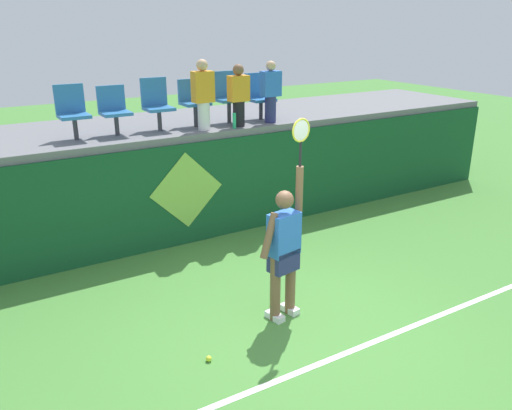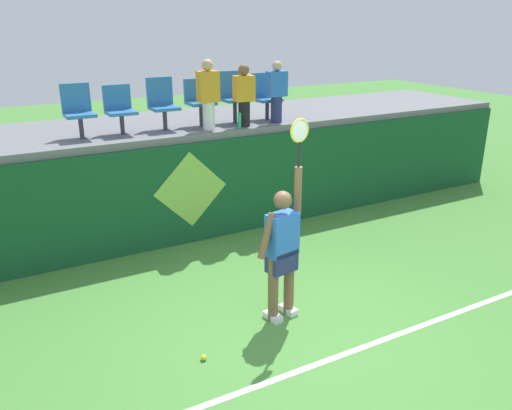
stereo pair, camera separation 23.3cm
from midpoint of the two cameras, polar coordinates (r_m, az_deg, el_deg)
name	(u,v)px [view 1 (the left image)]	position (r m, az deg, el deg)	size (l,w,h in m)	color
ground_plane	(305,330)	(6.48, 4.41, -13.53)	(40.00, 40.00, 0.00)	#478438
court_back_wall	(193,192)	(8.65, -7.67, 1.42)	(13.92, 0.20, 1.69)	#144C28
spectator_platform	(164,126)	(9.49, -10.81, 8.55)	(13.92, 2.46, 0.12)	slate
court_baseline_stripe	(338,356)	(6.08, 7.89, -16.18)	(12.53, 0.08, 0.01)	white
tennis_player	(284,248)	(6.29, 2.04, -4.72)	(0.75, 0.32, 2.49)	white
tennis_ball	(209,359)	(5.97, -6.38, -16.47)	(0.07, 0.07, 0.07)	#D1E533
water_bottle	(234,121)	(8.77, -3.17, 9.24)	(0.06, 0.06, 0.26)	#26B272
stadium_chair_0	(72,110)	(8.45, -20.33, 9.78)	(0.44, 0.42, 0.82)	#38383D
stadium_chair_1	(114,108)	(8.59, -16.13, 10.18)	(0.44, 0.42, 0.76)	#38383D
stadium_chair_2	(157,102)	(8.79, -11.63, 10.99)	(0.44, 0.42, 0.84)	#38383D
stadium_chair_3	(193,100)	(9.02, -7.66, 11.41)	(0.44, 0.42, 0.78)	#38383D
stadium_chair_4	(227,94)	(9.29, -3.98, 12.04)	(0.44, 0.42, 0.88)	#38383D
stadium_chair_5	(259,94)	(9.61, -0.41, 12.07)	(0.44, 0.42, 0.82)	#38383D
spectator_0	(203,94)	(8.64, -6.64, 12.07)	(0.34, 0.20, 1.14)	white
spectator_1	(239,95)	(8.91, -2.70, 12.04)	(0.34, 0.20, 1.03)	black
spectator_2	(271,91)	(9.25, 0.88, 12.44)	(0.34, 0.20, 1.06)	navy
wall_signage_mount	(189,243)	(8.81, -8.11, -4.16)	(1.27, 0.01, 1.57)	#144C28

